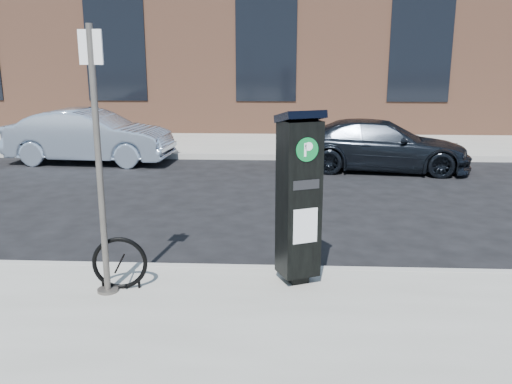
# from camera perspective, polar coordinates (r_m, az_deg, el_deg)

# --- Properties ---
(ground) EXTENTS (120.00, 120.00, 0.00)m
(ground) POSITION_cam_1_polar(r_m,az_deg,el_deg) (6.90, -2.19, -8.92)
(ground) COLOR black
(ground) RESTS_ON ground
(sidewalk_far) EXTENTS (60.00, 12.00, 0.15)m
(sidewalk_far) POSITION_cam_1_polar(r_m,az_deg,el_deg) (20.50, 1.20, 6.71)
(sidewalk_far) COLOR gray
(sidewalk_far) RESTS_ON ground
(curb_near) EXTENTS (60.00, 0.12, 0.16)m
(curb_near) POSITION_cam_1_polar(r_m,az_deg,el_deg) (6.85, -2.21, -8.41)
(curb_near) COLOR #9E9B93
(curb_near) RESTS_ON ground
(curb_far) EXTENTS (60.00, 0.12, 0.16)m
(curb_far) POSITION_cam_1_polar(r_m,az_deg,el_deg) (14.60, 0.53, 3.71)
(curb_far) COLOR #9E9B93
(curb_far) RESTS_ON ground
(building) EXTENTS (28.00, 10.05, 8.25)m
(building) POSITION_cam_1_polar(r_m,az_deg,el_deg) (23.38, 1.48, 17.61)
(building) COLOR brown
(building) RESTS_ON ground
(parking_kiosk) EXTENTS (0.58, 0.55, 2.00)m
(parking_kiosk) POSITION_cam_1_polar(r_m,az_deg,el_deg) (6.08, 4.52, -0.44)
(parking_kiosk) COLOR black
(parking_kiosk) RESTS_ON sidewalk_near
(sign_pole) EXTENTS (0.25, 0.23, 2.87)m
(sign_pole) POSITION_cam_1_polar(r_m,az_deg,el_deg) (5.93, -16.19, 2.61)
(sign_pole) COLOR #524B48
(sign_pole) RESTS_ON sidewalk_near
(bike_rack) EXTENTS (0.62, 0.12, 0.61)m
(bike_rack) POSITION_cam_1_polar(r_m,az_deg,el_deg) (6.29, -14.14, -7.31)
(bike_rack) COLOR black
(bike_rack) RESTS_ON sidewalk_near
(car_silver) EXTENTS (4.30, 1.74, 1.39)m
(car_silver) POSITION_cam_1_polar(r_m,az_deg,el_deg) (14.73, -17.08, 5.63)
(car_silver) COLOR #9AADC5
(car_silver) RESTS_ON ground
(car_dark) EXTENTS (4.37, 2.17, 1.22)m
(car_dark) POSITION_cam_1_polar(r_m,az_deg,el_deg) (13.49, 12.98, 4.81)
(car_dark) COLOR black
(car_dark) RESTS_ON ground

